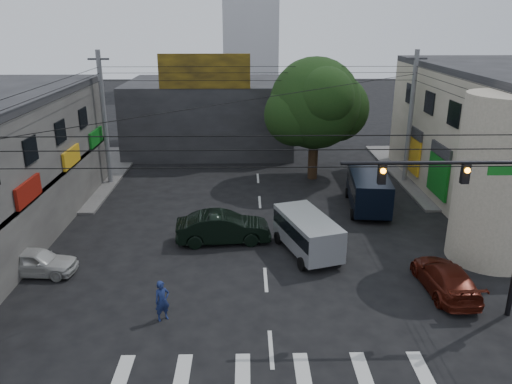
{
  "coord_description": "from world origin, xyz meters",
  "views": [
    {
      "loc": [
        -0.82,
        -17.89,
        11.16
      ],
      "look_at": [
        -0.4,
        4.0,
        3.49
      ],
      "focal_mm": 35.0,
      "sensor_mm": 36.0,
      "label": 1
    }
  ],
  "objects_px": {
    "dark_sedan": "(223,228)",
    "maroon_sedan": "(445,278)",
    "street_tree": "(315,104)",
    "utility_pole_far_right": "(410,118)",
    "utility_pole_far_left": "(104,120)",
    "traffic_gantry": "(484,201)",
    "white_compact": "(36,262)",
    "traffic_officer": "(162,301)",
    "silver_minivan": "(307,235)",
    "navy_van": "(368,191)"
  },
  "relations": [
    {
      "from": "dark_sedan",
      "to": "maroon_sedan",
      "type": "xyz_separation_m",
      "value": [
        9.72,
        -5.22,
        -0.16
      ]
    },
    {
      "from": "street_tree",
      "to": "utility_pole_far_right",
      "type": "distance_m",
      "value": 6.63
    },
    {
      "from": "maroon_sedan",
      "to": "utility_pole_far_left",
      "type": "bearing_deg",
      "value": -41.74
    },
    {
      "from": "utility_pole_far_left",
      "to": "dark_sedan",
      "type": "bearing_deg",
      "value": -49.66
    },
    {
      "from": "traffic_gantry",
      "to": "dark_sedan",
      "type": "distance_m",
      "value": 12.82
    },
    {
      "from": "white_compact",
      "to": "traffic_officer",
      "type": "xyz_separation_m",
      "value": [
        6.38,
        -3.77,
        0.2
      ]
    },
    {
      "from": "maroon_sedan",
      "to": "silver_minivan",
      "type": "bearing_deg",
      "value": -36.42
    },
    {
      "from": "utility_pole_far_left",
      "to": "traffic_officer",
      "type": "height_order",
      "value": "utility_pole_far_left"
    },
    {
      "from": "traffic_gantry",
      "to": "maroon_sedan",
      "type": "height_order",
      "value": "traffic_gantry"
    },
    {
      "from": "navy_van",
      "to": "traffic_officer",
      "type": "relative_size",
      "value": 3.5
    },
    {
      "from": "utility_pole_far_left",
      "to": "white_compact",
      "type": "height_order",
      "value": "utility_pole_far_left"
    },
    {
      "from": "maroon_sedan",
      "to": "silver_minivan",
      "type": "xyz_separation_m",
      "value": [
        -5.48,
        3.77,
        0.34
      ]
    },
    {
      "from": "white_compact",
      "to": "traffic_gantry",
      "type": "bearing_deg",
      "value": -97.49
    },
    {
      "from": "maroon_sedan",
      "to": "street_tree",
      "type": "bearing_deg",
      "value": -79.17
    },
    {
      "from": "street_tree",
      "to": "dark_sedan",
      "type": "xyz_separation_m",
      "value": [
        -6.07,
        -10.92,
        -4.67
      ]
    },
    {
      "from": "utility_pole_far_right",
      "to": "traffic_officer",
      "type": "xyz_separation_m",
      "value": [
        -14.62,
        -17.04,
        -3.77
      ]
    },
    {
      "from": "dark_sedan",
      "to": "silver_minivan",
      "type": "distance_m",
      "value": 4.48
    },
    {
      "from": "traffic_gantry",
      "to": "maroon_sedan",
      "type": "distance_m",
      "value": 4.59
    },
    {
      "from": "utility_pole_far_right",
      "to": "silver_minivan",
      "type": "bearing_deg",
      "value": -126.26
    },
    {
      "from": "utility_pole_far_right",
      "to": "navy_van",
      "type": "distance_m",
      "value": 7.39
    },
    {
      "from": "white_compact",
      "to": "navy_van",
      "type": "relative_size",
      "value": 0.65
    },
    {
      "from": "silver_minivan",
      "to": "dark_sedan",
      "type": "bearing_deg",
      "value": 53.66
    },
    {
      "from": "street_tree",
      "to": "utility_pole_far_left",
      "type": "relative_size",
      "value": 0.95
    },
    {
      "from": "traffic_gantry",
      "to": "traffic_officer",
      "type": "height_order",
      "value": "traffic_gantry"
    },
    {
      "from": "silver_minivan",
      "to": "navy_van",
      "type": "height_order",
      "value": "navy_van"
    },
    {
      "from": "utility_pole_far_left",
      "to": "street_tree",
      "type": "bearing_deg",
      "value": 3.95
    },
    {
      "from": "white_compact",
      "to": "maroon_sedan",
      "type": "xyz_separation_m",
      "value": [
        18.15,
        -1.88,
        0.01
      ]
    },
    {
      "from": "dark_sedan",
      "to": "street_tree",
      "type": "bearing_deg",
      "value": -33.88
    },
    {
      "from": "traffic_officer",
      "to": "street_tree",
      "type": "bearing_deg",
      "value": 32.91
    },
    {
      "from": "utility_pole_far_right",
      "to": "maroon_sedan",
      "type": "bearing_deg",
      "value": -100.67
    },
    {
      "from": "street_tree",
      "to": "maroon_sedan",
      "type": "bearing_deg",
      "value": -77.27
    },
    {
      "from": "traffic_gantry",
      "to": "dark_sedan",
      "type": "bearing_deg",
      "value": 144.42
    },
    {
      "from": "dark_sedan",
      "to": "traffic_officer",
      "type": "height_order",
      "value": "traffic_officer"
    },
    {
      "from": "white_compact",
      "to": "maroon_sedan",
      "type": "distance_m",
      "value": 18.24
    },
    {
      "from": "utility_pole_far_right",
      "to": "white_compact",
      "type": "bearing_deg",
      "value": -147.72
    },
    {
      "from": "navy_van",
      "to": "white_compact",
      "type": "bearing_deg",
      "value": 121.42
    },
    {
      "from": "dark_sedan",
      "to": "traffic_officer",
      "type": "xyz_separation_m",
      "value": [
        -2.05,
        -7.11,
        0.02
      ]
    },
    {
      "from": "dark_sedan",
      "to": "silver_minivan",
      "type": "xyz_separation_m",
      "value": [
        4.23,
        -1.44,
        0.17
      ]
    },
    {
      "from": "maroon_sedan",
      "to": "silver_minivan",
      "type": "distance_m",
      "value": 6.66
    },
    {
      "from": "dark_sedan",
      "to": "navy_van",
      "type": "bearing_deg",
      "value": -66.38
    },
    {
      "from": "street_tree",
      "to": "utility_pole_far_right",
      "type": "relative_size",
      "value": 0.95
    },
    {
      "from": "traffic_gantry",
      "to": "traffic_officer",
      "type": "relative_size",
      "value": 4.35
    },
    {
      "from": "dark_sedan",
      "to": "utility_pole_far_left",
      "type": "bearing_deg",
      "value": 35.52
    },
    {
      "from": "dark_sedan",
      "to": "navy_van",
      "type": "relative_size",
      "value": 0.87
    },
    {
      "from": "traffic_gantry",
      "to": "maroon_sedan",
      "type": "xyz_separation_m",
      "value": [
        -0.18,
        1.86,
        -4.19
      ]
    },
    {
      "from": "utility_pole_far_left",
      "to": "utility_pole_far_right",
      "type": "xyz_separation_m",
      "value": [
        21.0,
        0.0,
        0.0
      ]
    },
    {
      "from": "utility_pole_far_left",
      "to": "traffic_officer",
      "type": "bearing_deg",
      "value": -69.48
    },
    {
      "from": "traffic_gantry",
      "to": "navy_van",
      "type": "distance_m",
      "value": 12.41
    },
    {
      "from": "silver_minivan",
      "to": "navy_van",
      "type": "xyz_separation_m",
      "value": [
        4.45,
        6.14,
        0.14
      ]
    },
    {
      "from": "street_tree",
      "to": "maroon_sedan",
      "type": "distance_m",
      "value": 17.24
    }
  ]
}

